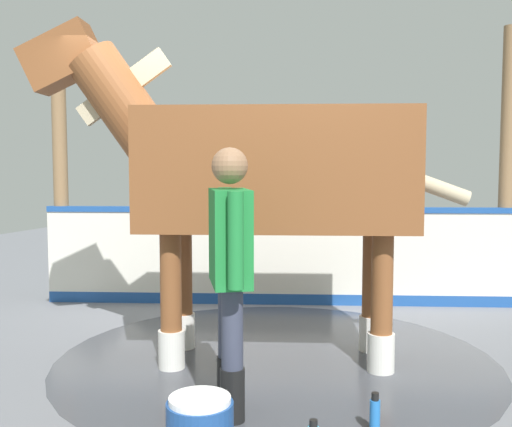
{
  "coord_description": "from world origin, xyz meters",
  "views": [
    {
      "loc": [
        -4.76,
        -1.54,
        1.52
      ],
      "look_at": [
        -0.93,
        -0.27,
        1.2
      ],
      "focal_mm": 41.33,
      "sensor_mm": 36.0,
      "label": 1
    }
  ],
  "objects": [
    {
      "name": "wet_patch",
      "position": [
        -0.39,
        -0.26,
        0.0
      ],
      "size": [
        3.45,
        3.45,
        0.0
      ],
      "primitive_type": "cylinder",
      "color": "#42444C",
      "rests_on": "ground"
    },
    {
      "name": "horse",
      "position": [
        -0.43,
        -0.13,
        1.48
      ],
      "size": [
        1.43,
        3.39,
        2.64
      ],
      "rotation": [
        0.0,
        0.0,
        1.84
      ],
      "color": "brown",
      "rests_on": "ground"
    },
    {
      "name": "roof_post_far",
      "position": [
        2.1,
        -2.1,
        1.5
      ],
      "size": [
        0.16,
        0.16,
        3.0
      ],
      "primitive_type": "cylinder",
      "color": "olive",
      "rests_on": "ground"
    },
    {
      "name": "ground_plane",
      "position": [
        0.0,
        0.0,
        -0.01
      ],
      "size": [
        16.0,
        16.0,
        0.02
      ],
      "primitive_type": "cube",
      "color": "slate"
    },
    {
      "name": "bottle_spray",
      "position": [
        -1.47,
        -1.16,
        0.11
      ],
      "size": [
        0.06,
        0.06,
        0.24
      ],
      "color": "blue",
      "rests_on": "ground"
    },
    {
      "name": "barrier_wall",
      "position": [
        1.39,
        0.24,
        0.5
      ],
      "size": [
        1.45,
        4.99,
        1.08
      ],
      "color": "silver",
      "rests_on": "ground"
    },
    {
      "name": "roof_post_near",
      "position": [
        0.8,
        2.61,
        1.5
      ],
      "size": [
        0.16,
        0.16,
        3.0
      ],
      "primitive_type": "cylinder",
      "color": "olive",
      "rests_on": "ground"
    },
    {
      "name": "handler",
      "position": [
        -1.47,
        -0.28,
        0.94
      ],
      "size": [
        0.6,
        0.41,
        1.64
      ],
      "rotation": [
        0.0,
        0.0,
        5.19
      ],
      "color": "black",
      "rests_on": "ground"
    }
  ]
}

